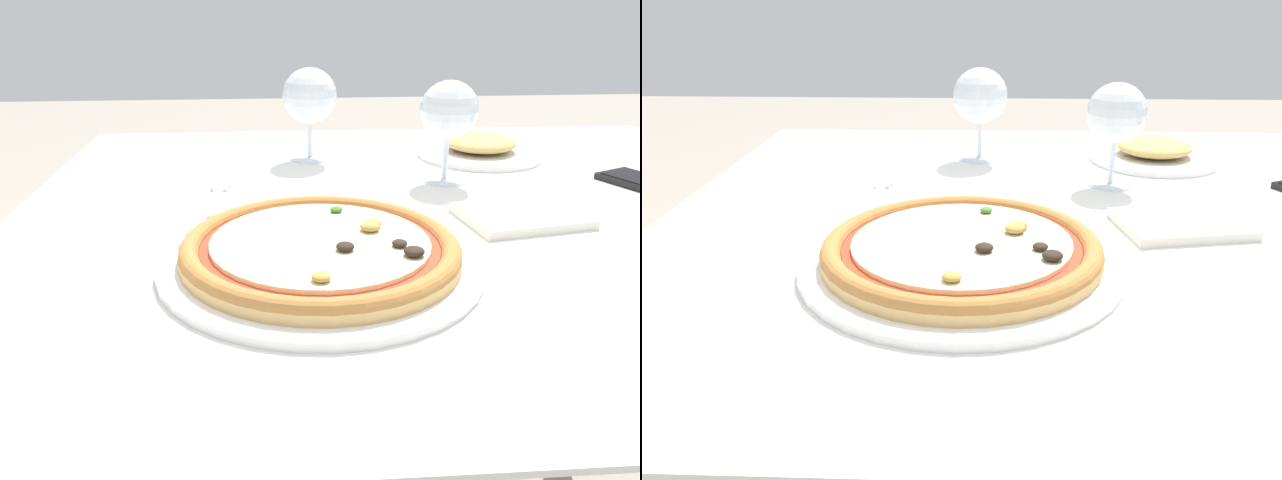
{
  "view_description": "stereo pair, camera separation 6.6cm",
  "coord_description": "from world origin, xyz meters",
  "views": [
    {
      "loc": [
        -0.2,
        -0.78,
        0.98
      ],
      "look_at": [
        -0.16,
        -0.17,
        0.73
      ],
      "focal_mm": 35.0,
      "sensor_mm": 36.0,
      "label": 1
    },
    {
      "loc": [
        -0.14,
        -0.78,
        0.98
      ],
      "look_at": [
        -0.16,
        -0.17,
        0.73
      ],
      "focal_mm": 35.0,
      "sensor_mm": 36.0,
      "label": 2
    }
  ],
  "objects": [
    {
      "name": "wine_glass_far_left",
      "position": [
        0.05,
        0.12,
        0.81
      ],
      "size": [
        0.09,
        0.09,
        0.15
      ],
      "color": "silver",
      "rests_on": "dining_table"
    },
    {
      "name": "wine_glass_far_right",
      "position": [
        -0.14,
        0.27,
        0.81
      ],
      "size": [
        0.09,
        0.09,
        0.15
      ],
      "color": "silver",
      "rests_on": "dining_table"
    },
    {
      "name": "pizza_plate",
      "position": [
        -0.16,
        -0.17,
        0.72
      ],
      "size": [
        0.34,
        0.34,
        0.04
      ],
      "color": "white",
      "rests_on": "dining_table"
    },
    {
      "name": "napkin_folded",
      "position": [
        0.11,
        -0.05,
        0.71
      ],
      "size": [
        0.17,
        0.14,
        0.01
      ],
      "color": "silver",
      "rests_on": "dining_table"
    },
    {
      "name": "side_plate",
      "position": [
        0.15,
        0.26,
        0.72
      ],
      "size": [
        0.21,
        0.21,
        0.04
      ],
      "color": "white",
      "rests_on": "dining_table"
    },
    {
      "name": "dining_table",
      "position": [
        0.0,
        0.0,
        0.61
      ],
      "size": [
        1.1,
        0.97,
        0.7
      ],
      "color": "brown",
      "rests_on": "ground_plane"
    },
    {
      "name": "fork",
      "position": [
        -0.29,
        0.07,
        0.71
      ],
      "size": [
        0.03,
        0.17,
        0.0
      ],
      "color": "silver",
      "rests_on": "dining_table"
    }
  ]
}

